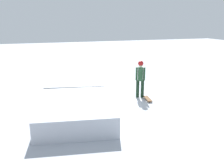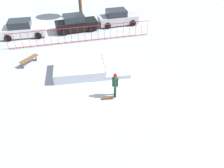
{
  "view_description": "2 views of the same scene",
  "coord_description": "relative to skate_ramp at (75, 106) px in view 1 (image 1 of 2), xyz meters",
  "views": [
    {
      "loc": [
        -9.52,
        2.33,
        3.53
      ],
      "look_at": [
        -0.08,
        -0.76,
        0.9
      ],
      "focal_mm": 39.27,
      "sensor_mm": 36.0,
      "label": 1
    },
    {
      "loc": [
        -3.11,
        -12.61,
        9.23
      ],
      "look_at": [
        0.24,
        -2.32,
        1.0
      ],
      "focal_mm": 35.36,
      "sensor_mm": 36.0,
      "label": 2
    }
  ],
  "objects": [
    {
      "name": "ground_plane",
      "position": [
        0.72,
        -0.92,
        -0.32
      ],
      "size": [
        60.0,
        60.0,
        0.0
      ],
      "primitive_type": "plane",
      "color": "#B2B7C1"
    },
    {
      "name": "skate_ramp",
      "position": [
        0.0,
        0.0,
        0.0
      ],
      "size": [
        5.74,
        3.42,
        0.74
      ],
      "rotation": [
        0.0,
        0.0,
        -0.16
      ],
      "color": "silver",
      "rests_on": "ground"
    },
    {
      "name": "skater",
      "position": [
        1.18,
        -3.22,
        0.69
      ],
      "size": [
        0.43,
        0.42,
        1.73
      ],
      "rotation": [
        0.0,
        0.0,
        2.77
      ],
      "color": "black",
      "rests_on": "ground"
    },
    {
      "name": "skateboard",
      "position": [
        0.66,
        -3.37,
        -0.24
      ],
      "size": [
        0.82,
        0.35,
        0.09
      ],
      "rotation": [
        0.0,
        0.0,
        2.98
      ],
      "color": "#593314",
      "rests_on": "ground"
    }
  ]
}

